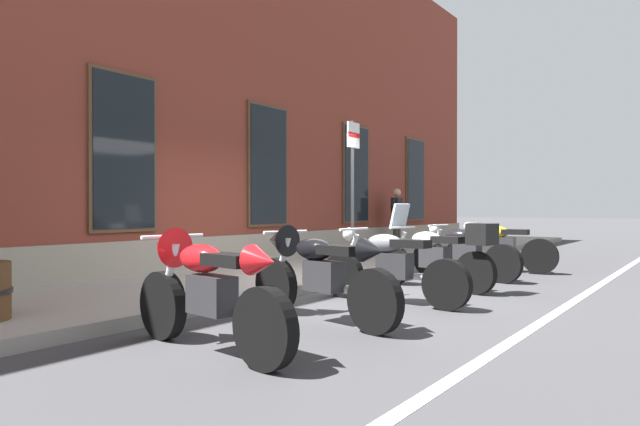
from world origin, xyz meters
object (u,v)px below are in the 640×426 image
at_px(motorcycle_grey_naked, 390,266).
at_px(parking_sign, 353,174).
at_px(motorcycle_black_naked, 464,252).
at_px(motorcycle_silver_touring, 439,254).
at_px(pedestrian_dark_jacket, 397,215).
at_px(motorcycle_yellow_naked, 499,247).
at_px(motorcycle_red_sport, 203,285).
at_px(motorcycle_black_sport, 315,269).

relative_size(motorcycle_grey_naked, parking_sign, 0.83).
relative_size(motorcycle_grey_naked, motorcycle_black_naked, 1.06).
xyz_separation_m(motorcycle_silver_touring, motorcycle_black_naked, (1.40, 0.16, -0.07)).
bearing_deg(pedestrian_dark_jacket, motorcycle_black_naked, -140.32).
bearing_deg(motorcycle_yellow_naked, parking_sign, 144.65).
bearing_deg(motorcycle_red_sport, motorcycle_grey_naked, -2.39).
bearing_deg(motorcycle_black_sport, parking_sign, 26.20).
distance_m(motorcycle_yellow_naked, parking_sign, 3.31).
height_order(motorcycle_red_sport, parking_sign, parking_sign).
xyz_separation_m(pedestrian_dark_jacket, parking_sign, (-5.23, -1.90, 0.77)).
xyz_separation_m(motorcycle_black_sport, parking_sign, (3.37, 1.66, 1.25)).
xyz_separation_m(motorcycle_red_sport, motorcycle_yellow_naked, (7.42, -0.12, -0.09)).
distance_m(motorcycle_red_sport, motorcycle_black_sport, 1.57).
relative_size(motorcycle_red_sport, motorcycle_yellow_naked, 0.99).
bearing_deg(motorcycle_grey_naked, parking_sign, 42.91).
relative_size(motorcycle_black_naked, parking_sign, 0.78).
bearing_deg(motorcycle_red_sport, motorcycle_black_naked, 0.05).
distance_m(motorcycle_red_sport, motorcycle_silver_touring, 4.52).
distance_m(motorcycle_black_naked, parking_sign, 2.32).
height_order(motorcycle_black_naked, parking_sign, parking_sign).
xyz_separation_m(motorcycle_silver_touring, pedestrian_dark_jacket, (5.66, 3.69, 0.50)).
xyz_separation_m(motorcycle_black_sport, motorcycle_yellow_naked, (5.85, -0.09, -0.08)).
xyz_separation_m(motorcycle_silver_touring, motorcycle_yellow_naked, (2.90, 0.03, -0.06)).
xyz_separation_m(motorcycle_grey_naked, motorcycle_yellow_naked, (4.37, 0.01, 0.00)).
bearing_deg(motorcycle_silver_touring, motorcycle_black_sport, 177.50).
bearing_deg(motorcycle_red_sport, motorcycle_black_sport, -0.99).
bearing_deg(pedestrian_dark_jacket, motorcycle_black_sport, -157.51).
bearing_deg(motorcycle_black_naked, parking_sign, 120.91).
bearing_deg(pedestrian_dark_jacket, motorcycle_silver_touring, -146.88).
distance_m(motorcycle_black_sport, motorcycle_black_naked, 4.35).
xyz_separation_m(motorcycle_grey_naked, motorcycle_black_naked, (2.87, 0.13, -0.00)).
bearing_deg(motorcycle_silver_touring, pedestrian_dark_jacket, 33.12).
bearing_deg(motorcycle_red_sport, motorcycle_silver_touring, -1.98).
bearing_deg(motorcycle_black_sport, pedestrian_dark_jacket, 22.49).
height_order(motorcycle_red_sport, pedestrian_dark_jacket, pedestrian_dark_jacket).
height_order(motorcycle_black_naked, pedestrian_dark_jacket, pedestrian_dark_jacket).
xyz_separation_m(motorcycle_grey_naked, pedestrian_dark_jacket, (7.12, 3.66, 0.57)).
relative_size(motorcycle_black_sport, motorcycle_silver_touring, 1.04).
relative_size(motorcycle_red_sport, motorcycle_black_naked, 1.02).
height_order(motorcycle_grey_naked, parking_sign, parking_sign).
height_order(motorcycle_red_sport, motorcycle_black_sport, motorcycle_red_sport).
distance_m(motorcycle_grey_naked, motorcycle_yellow_naked, 4.37).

